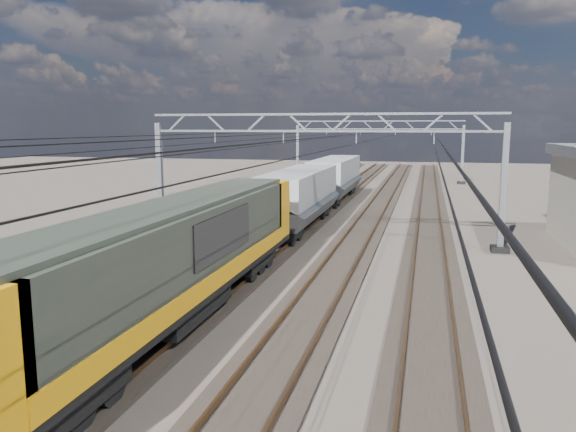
% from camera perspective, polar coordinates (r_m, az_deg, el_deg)
% --- Properties ---
extents(ground, '(160.00, 160.00, 0.00)m').
position_cam_1_polar(ground, '(27.42, 1.54, -4.40)').
color(ground, '#2C2721').
rests_on(ground, ground).
extents(track_outer_west, '(2.60, 140.00, 0.30)m').
position_cam_1_polar(track_outer_west, '(29.26, -10.04, -3.54)').
color(track_outer_west, black).
rests_on(track_outer_west, ground).
extents(track_loco, '(2.60, 140.00, 0.30)m').
position_cam_1_polar(track_loco, '(27.89, -2.49, -4.02)').
color(track_loco, black).
rests_on(track_loco, ground).
extents(track_inner_east, '(2.60, 140.00, 0.30)m').
position_cam_1_polar(track_inner_east, '(27.06, 5.69, -4.47)').
color(track_inner_east, black).
rests_on(track_inner_east, ground).
extents(track_outer_east, '(2.60, 140.00, 0.30)m').
position_cam_1_polar(track_outer_east, '(26.81, 14.21, -4.83)').
color(track_outer_east, black).
rests_on(track_outer_east, ground).
extents(catenary_gantry_mid, '(19.90, 0.90, 7.11)m').
position_cam_1_polar(catenary_gantry_mid, '(30.69, 3.18, 4.42)').
color(catenary_gantry_mid, gray).
rests_on(catenary_gantry_mid, ground).
extents(catenary_gantry_far, '(19.90, 0.90, 7.11)m').
position_cam_1_polar(catenary_gantry_far, '(66.35, 9.07, 6.79)').
color(catenary_gantry_far, gray).
rests_on(catenary_gantry_far, ground).
extents(overhead_wires, '(12.03, 140.00, 0.53)m').
position_cam_1_polar(overhead_wires, '(34.54, 4.47, 7.98)').
color(overhead_wires, black).
rests_on(overhead_wires, ground).
extents(locomotive, '(2.76, 21.10, 3.62)m').
position_cam_1_polar(locomotive, '(18.22, -11.53, -3.97)').
color(locomotive, black).
rests_on(locomotive, ground).
extents(hopper_wagon_lead, '(3.38, 13.00, 3.25)m').
position_cam_1_polar(hopper_wagon_lead, '(34.82, 1.05, 2.21)').
color(hopper_wagon_lead, black).
rests_on(hopper_wagon_lead, ground).
extents(hopper_wagon_mid, '(3.38, 13.00, 3.25)m').
position_cam_1_polar(hopper_wagon_mid, '(48.69, 4.80, 4.13)').
color(hopper_wagon_mid, black).
rests_on(hopper_wagon_mid, ground).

